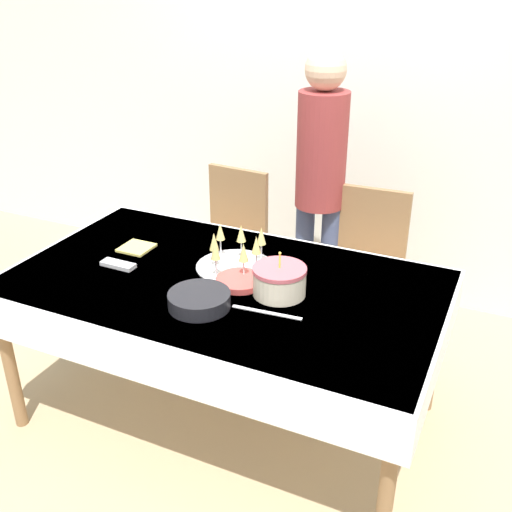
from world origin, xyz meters
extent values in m
plane|color=tan|center=(0.00, 0.00, 0.00)|extent=(12.00, 12.00, 0.00)
cube|color=silver|center=(0.00, 1.62, 1.35)|extent=(8.00, 0.05, 2.70)
cube|color=white|center=(0.00, 0.00, 0.76)|extent=(1.92, 1.09, 0.03)
cube|color=white|center=(0.00, 0.00, 0.67)|extent=(1.95, 1.12, 0.21)
cylinder|color=olive|center=(-0.90, -0.48, 0.37)|extent=(0.06, 0.06, 0.75)
cylinder|color=olive|center=(0.90, -0.48, 0.37)|extent=(0.06, 0.06, 0.75)
cylinder|color=olive|center=(-0.90, 0.48, 0.37)|extent=(0.06, 0.06, 0.75)
cylinder|color=olive|center=(0.90, 0.48, 0.37)|extent=(0.06, 0.06, 0.75)
cube|color=olive|center=(-0.43, 0.79, 0.44)|extent=(0.45, 0.45, 0.04)
cube|color=olive|center=(-0.42, 0.99, 0.71)|extent=(0.40, 0.07, 0.50)
cylinder|color=olive|center=(-0.27, 0.60, 0.21)|extent=(0.04, 0.04, 0.42)
cylinder|color=olive|center=(-0.63, 0.63, 0.21)|extent=(0.04, 0.04, 0.42)
cylinder|color=olive|center=(-0.24, 0.96, 0.21)|extent=(0.04, 0.04, 0.42)
cylinder|color=olive|center=(-0.60, 0.99, 0.21)|extent=(0.04, 0.04, 0.42)
cube|color=olive|center=(0.43, 0.79, 0.44)|extent=(0.43, 0.43, 0.04)
cube|color=olive|center=(0.43, 0.99, 0.71)|extent=(0.40, 0.05, 0.50)
cylinder|color=olive|center=(0.62, 0.62, 0.21)|extent=(0.04, 0.04, 0.42)
cylinder|color=olive|center=(0.26, 0.61, 0.21)|extent=(0.04, 0.04, 0.42)
cylinder|color=olive|center=(0.61, 0.98, 0.21)|extent=(0.04, 0.04, 0.42)
cylinder|color=olive|center=(0.25, 0.97, 0.21)|extent=(0.04, 0.04, 0.42)
cylinder|color=beige|center=(0.27, -0.01, 0.83)|extent=(0.23, 0.23, 0.11)
cylinder|color=#D15B66|center=(0.27, -0.01, 0.90)|extent=(0.23, 0.23, 0.02)
cylinder|color=yellow|center=(0.27, -0.01, 0.94)|extent=(0.01, 0.01, 0.06)
sphere|color=#F9CC4C|center=(0.27, -0.01, 0.97)|extent=(0.01, 0.01, 0.01)
cylinder|color=silver|center=(-0.01, 0.14, 0.78)|extent=(0.37, 0.37, 0.01)
cylinder|color=silver|center=(0.10, 0.14, 0.79)|extent=(0.05, 0.05, 0.00)
cylinder|color=silver|center=(0.10, 0.14, 0.83)|extent=(0.01, 0.01, 0.08)
cone|color=#E0CC72|center=(0.10, 0.14, 0.92)|extent=(0.04, 0.04, 0.08)
cylinder|color=silver|center=(0.08, 0.24, 0.79)|extent=(0.05, 0.05, 0.00)
cylinder|color=silver|center=(0.08, 0.24, 0.83)|extent=(0.01, 0.01, 0.08)
cone|color=#E0CC72|center=(0.08, 0.24, 0.92)|extent=(0.04, 0.04, 0.08)
cylinder|color=silver|center=(-0.02, 0.23, 0.79)|extent=(0.05, 0.05, 0.00)
cylinder|color=silver|center=(-0.02, 0.23, 0.83)|extent=(0.01, 0.01, 0.08)
cone|color=#E0CC72|center=(-0.02, 0.23, 0.92)|extent=(0.04, 0.04, 0.08)
cylinder|color=silver|center=(-0.12, 0.20, 0.79)|extent=(0.05, 0.05, 0.00)
cylinder|color=silver|center=(-0.12, 0.20, 0.83)|extent=(0.01, 0.01, 0.08)
cone|color=#E0CC72|center=(-0.12, 0.20, 0.92)|extent=(0.04, 0.04, 0.08)
cylinder|color=silver|center=(-0.09, 0.09, 0.79)|extent=(0.05, 0.05, 0.00)
cylinder|color=silver|center=(-0.09, 0.09, 0.83)|extent=(0.01, 0.01, 0.08)
cone|color=#E0CC72|center=(-0.09, 0.09, 0.92)|extent=(0.04, 0.04, 0.08)
cylinder|color=silver|center=(-0.04, 0.01, 0.79)|extent=(0.05, 0.05, 0.00)
cylinder|color=silver|center=(-0.04, 0.01, 0.83)|extent=(0.01, 0.01, 0.08)
cone|color=#E0CC72|center=(-0.04, 0.01, 0.92)|extent=(0.04, 0.04, 0.08)
cylinder|color=silver|center=(0.08, 0.04, 0.79)|extent=(0.05, 0.05, 0.00)
cylinder|color=silver|center=(0.08, 0.04, 0.83)|extent=(0.01, 0.01, 0.08)
cone|color=#E0CC72|center=(0.08, 0.04, 0.92)|extent=(0.04, 0.04, 0.08)
cylinder|color=black|center=(0.02, -0.25, 0.78)|extent=(0.26, 0.26, 0.01)
cylinder|color=black|center=(0.02, -0.25, 0.79)|extent=(0.26, 0.26, 0.01)
cylinder|color=black|center=(0.02, -0.25, 0.80)|extent=(0.26, 0.26, 0.01)
cylinder|color=black|center=(0.02, -0.25, 0.80)|extent=(0.26, 0.26, 0.01)
cylinder|color=black|center=(0.02, -0.25, 0.81)|extent=(0.26, 0.26, 0.01)
cylinder|color=black|center=(0.02, -0.25, 0.82)|extent=(0.26, 0.26, 0.01)
cylinder|color=black|center=(0.02, -0.25, 0.82)|extent=(0.26, 0.26, 0.01)
cylinder|color=black|center=(0.02, -0.25, 0.83)|extent=(0.26, 0.26, 0.01)
cylinder|color=black|center=(0.02, -0.25, 0.84)|extent=(0.26, 0.26, 0.01)
cylinder|color=#CC4C47|center=(0.08, 0.00, 0.78)|extent=(0.22, 0.22, 0.01)
cylinder|color=#CC4C47|center=(0.08, 0.00, 0.79)|extent=(0.22, 0.22, 0.01)
cylinder|color=#CC4C47|center=(0.08, 0.00, 0.80)|extent=(0.22, 0.22, 0.01)
cylinder|color=#CC4C47|center=(0.08, 0.00, 0.80)|extent=(0.22, 0.22, 0.01)
cube|color=silver|center=(0.29, -0.18, 0.78)|extent=(0.30, 0.04, 0.00)
cube|color=silver|center=(-0.52, -0.09, 0.79)|extent=(0.17, 0.06, 0.02)
cube|color=#E0D166|center=(-0.55, 0.11, 0.78)|extent=(0.15, 0.15, 0.01)
cylinder|color=#3F4C72|center=(0.03, 0.98, 0.41)|extent=(0.11, 0.11, 0.81)
cylinder|color=#3F4C72|center=(0.19, 0.98, 0.41)|extent=(0.11, 0.11, 0.81)
cylinder|color=maroon|center=(0.11, 0.98, 1.14)|extent=(0.28, 0.28, 0.64)
sphere|color=#D8B293|center=(0.11, 0.98, 1.57)|extent=(0.22, 0.22, 0.22)
cube|color=#4CA5D8|center=(-1.29, 0.29, 0.14)|extent=(0.22, 0.13, 0.29)
camera|label=1|loc=(1.13, -2.10, 2.06)|focal=42.00mm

